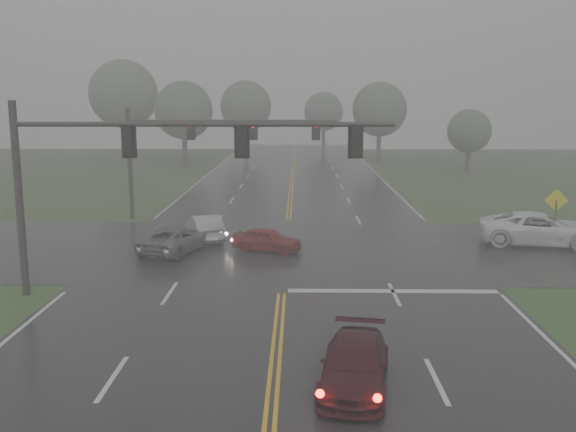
{
  "coord_description": "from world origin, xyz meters",
  "views": [
    {
      "loc": [
        0.69,
        -10.66,
        7.68
      ],
      "look_at": [
        0.22,
        16.0,
        2.82
      ],
      "focal_mm": 40.0,
      "sensor_mm": 36.0,
      "label": 1
    }
  ],
  "objects_px": {
    "sedan_silver": "(205,240)",
    "signal_gantry_far": "(194,141)",
    "sedan_red": "(267,251)",
    "car_grey": "(176,252)",
    "sedan_maroon": "(354,387)",
    "pickup_white": "(539,245)",
    "signal_gantry_near": "(134,160)"
  },
  "relations": [
    {
      "from": "sedan_silver",
      "to": "signal_gantry_far",
      "type": "relative_size",
      "value": 0.32
    },
    {
      "from": "sedan_red",
      "to": "car_grey",
      "type": "distance_m",
      "value": 4.64
    },
    {
      "from": "sedan_maroon",
      "to": "pickup_white",
      "type": "xyz_separation_m",
      "value": [
        11.32,
        17.4,
        0.0
      ]
    },
    {
      "from": "car_grey",
      "to": "signal_gantry_near",
      "type": "height_order",
      "value": "signal_gantry_near"
    },
    {
      "from": "signal_gantry_far",
      "to": "sedan_red",
      "type": "bearing_deg",
      "value": -60.53
    },
    {
      "from": "signal_gantry_far",
      "to": "car_grey",
      "type": "bearing_deg",
      "value": -87.2
    },
    {
      "from": "sedan_maroon",
      "to": "sedan_silver",
      "type": "bearing_deg",
      "value": 119.22
    },
    {
      "from": "pickup_white",
      "to": "signal_gantry_near",
      "type": "height_order",
      "value": "signal_gantry_near"
    },
    {
      "from": "sedan_silver",
      "to": "signal_gantry_near",
      "type": "relative_size",
      "value": 0.29
    },
    {
      "from": "car_grey",
      "to": "pickup_white",
      "type": "xyz_separation_m",
      "value": [
        19.09,
        2.0,
        0.0
      ]
    },
    {
      "from": "sedan_maroon",
      "to": "pickup_white",
      "type": "distance_m",
      "value": 20.76
    },
    {
      "from": "sedan_red",
      "to": "signal_gantry_far",
      "type": "height_order",
      "value": "signal_gantry_far"
    },
    {
      "from": "signal_gantry_near",
      "to": "car_grey",
      "type": "bearing_deg",
      "value": 89.39
    },
    {
      "from": "sedan_red",
      "to": "sedan_silver",
      "type": "height_order",
      "value": "sedan_silver"
    },
    {
      "from": "sedan_red",
      "to": "signal_gantry_near",
      "type": "xyz_separation_m",
      "value": [
        -4.71,
        -7.51,
        5.4
      ]
    },
    {
      "from": "sedan_red",
      "to": "signal_gantry_far",
      "type": "xyz_separation_m",
      "value": [
        -5.08,
        8.99,
        5.06
      ]
    },
    {
      "from": "sedan_red",
      "to": "pickup_white",
      "type": "distance_m",
      "value": 14.57
    },
    {
      "from": "pickup_white",
      "to": "sedan_red",
      "type": "bearing_deg",
      "value": 106.96
    },
    {
      "from": "sedan_silver",
      "to": "pickup_white",
      "type": "xyz_separation_m",
      "value": [
        18.06,
        -0.93,
        0.0
      ]
    },
    {
      "from": "sedan_red",
      "to": "sedan_silver",
      "type": "distance_m",
      "value": 4.47
    },
    {
      "from": "car_grey",
      "to": "pickup_white",
      "type": "bearing_deg",
      "value": -156.77
    },
    {
      "from": "sedan_red",
      "to": "car_grey",
      "type": "height_order",
      "value": "car_grey"
    },
    {
      "from": "pickup_white",
      "to": "signal_gantry_near",
      "type": "distance_m",
      "value": 21.96
    },
    {
      "from": "sedan_silver",
      "to": "car_grey",
      "type": "relative_size",
      "value": 0.88
    },
    {
      "from": "sedan_maroon",
      "to": "sedan_red",
      "type": "distance_m",
      "value": 15.98
    },
    {
      "from": "signal_gantry_near",
      "to": "signal_gantry_far",
      "type": "distance_m",
      "value": 16.51
    },
    {
      "from": "signal_gantry_far",
      "to": "sedan_silver",
      "type": "bearing_deg",
      "value": -76.77
    },
    {
      "from": "sedan_red",
      "to": "sedan_maroon",
      "type": "bearing_deg",
      "value": -148.8
    },
    {
      "from": "pickup_white",
      "to": "signal_gantry_far",
      "type": "xyz_separation_m",
      "value": [
        -19.55,
        7.26,
        5.06
      ]
    },
    {
      "from": "car_grey",
      "to": "signal_gantry_near",
      "type": "bearing_deg",
      "value": 106.64
    },
    {
      "from": "car_grey",
      "to": "signal_gantry_far",
      "type": "distance_m",
      "value": 10.56
    },
    {
      "from": "sedan_maroon",
      "to": "sedan_red",
      "type": "height_order",
      "value": "sedan_maroon"
    }
  ]
}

